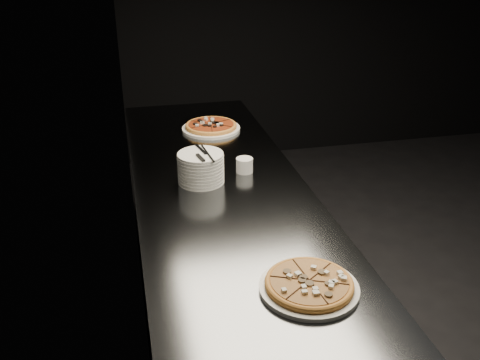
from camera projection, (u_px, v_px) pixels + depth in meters
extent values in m
cube|color=black|center=(124.00, 82.00, 2.04)|extent=(0.02, 5.00, 2.80)
cube|color=#56585C|center=(222.00, 275.00, 2.52)|extent=(0.70, 2.40, 0.90)
cube|color=#56585C|center=(221.00, 188.00, 2.32)|extent=(0.74, 2.44, 0.02)
cylinder|color=white|center=(309.00, 288.00, 1.64)|extent=(0.31, 0.31, 0.01)
cylinder|color=gold|center=(309.00, 284.00, 1.64)|extent=(0.36, 0.36, 0.01)
torus|color=gold|center=(309.00, 283.00, 1.64)|extent=(0.36, 0.36, 0.02)
cylinder|color=#DF9C4A|center=(309.00, 282.00, 1.63)|extent=(0.32, 0.32, 0.01)
cylinder|color=white|center=(211.00, 129.00, 2.95)|extent=(0.32, 0.32, 0.02)
cylinder|color=gold|center=(211.00, 126.00, 2.95)|extent=(0.37, 0.37, 0.01)
torus|color=gold|center=(211.00, 125.00, 2.94)|extent=(0.37, 0.37, 0.02)
cylinder|color=#963415|center=(211.00, 125.00, 2.94)|extent=(0.33, 0.33, 0.01)
cylinder|color=white|center=(201.00, 180.00, 2.35)|extent=(0.20, 0.20, 0.01)
cylinder|color=white|center=(201.00, 177.00, 2.34)|extent=(0.20, 0.20, 0.01)
cylinder|color=white|center=(201.00, 174.00, 2.33)|extent=(0.20, 0.20, 0.01)
cylinder|color=white|center=(201.00, 171.00, 2.33)|extent=(0.20, 0.20, 0.01)
cylinder|color=white|center=(201.00, 168.00, 2.32)|extent=(0.20, 0.20, 0.01)
cylinder|color=white|center=(201.00, 165.00, 2.32)|extent=(0.20, 0.20, 0.01)
cylinder|color=white|center=(201.00, 161.00, 2.31)|extent=(0.20, 0.20, 0.01)
cylinder|color=white|center=(200.00, 158.00, 2.30)|extent=(0.20, 0.20, 0.01)
cylinder|color=white|center=(200.00, 155.00, 2.30)|extent=(0.20, 0.20, 0.01)
cube|color=silver|center=(201.00, 150.00, 2.33)|extent=(0.04, 0.13, 0.00)
cube|color=black|center=(200.00, 158.00, 2.24)|extent=(0.03, 0.08, 0.01)
cube|color=silver|center=(208.00, 153.00, 2.29)|extent=(0.03, 0.20, 0.00)
cylinder|color=silver|center=(244.00, 165.00, 2.43)|extent=(0.08, 0.08, 0.07)
cylinder|color=black|center=(244.00, 160.00, 2.42)|extent=(0.06, 0.06, 0.01)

